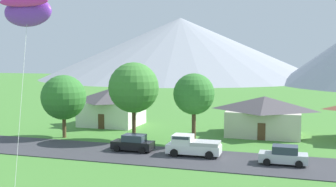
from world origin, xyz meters
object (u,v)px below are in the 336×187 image
object	(u,v)px
parked_car_black_mid_east	(133,143)
tree_center	(134,88)
house_leftmost	(112,106)
parked_car_silver_west_end	(284,156)
pickup_truck_white_east_side	(192,145)
kite_flyer_with_kite	(27,14)
tree_right_of_center	(194,94)
house_left_center	(264,115)
tree_left_of_center	(64,97)

from	to	relation	value
parked_car_black_mid_east	tree_center	bearing A→B (deg)	111.50
house_leftmost	parked_car_silver_west_end	distance (m)	28.59
house_leftmost	parked_car_silver_west_end	xyz separation A→B (m)	(24.03, -15.38, -1.85)
tree_center	pickup_truck_white_east_side	size ratio (longest dim) A/B	1.72
parked_car_black_mid_east	kite_flyer_with_kite	distance (m)	20.41
pickup_truck_white_east_side	kite_flyer_with_kite	distance (m)	21.09
parked_car_black_mid_east	kite_flyer_with_kite	xyz separation A→B (m)	(0.18, -16.97, 11.33)
kite_flyer_with_kite	house_leftmost	bearing A→B (deg)	106.63
tree_center	tree_right_of_center	xyz separation A→B (m)	(7.15, -0.33, -0.53)
house_left_center	parked_car_black_mid_east	xyz separation A→B (m)	(-11.91, -13.29, -1.62)
parked_car_black_mid_east	pickup_truck_white_east_side	world-z (taller)	pickup_truck_white_east_side
house_left_center	kite_flyer_with_kite	xyz separation A→B (m)	(-11.73, -30.26, 9.71)
pickup_truck_white_east_side	house_left_center	bearing A→B (deg)	67.08
house_leftmost	house_left_center	world-z (taller)	house_leftmost
tree_center	parked_car_silver_west_end	xyz separation A→B (m)	(16.82, -5.98, -5.27)
parked_car_black_mid_east	tree_right_of_center	bearing A→B (deg)	42.84
house_left_center	tree_right_of_center	world-z (taller)	tree_right_of_center
parked_car_silver_west_end	kite_flyer_with_kite	world-z (taller)	kite_flyer_with_kite
parked_car_silver_west_end	tree_center	bearing A→B (deg)	160.43
tree_center	parked_car_black_mid_east	xyz separation A→B (m)	(2.01, -5.10, -5.27)
house_left_center	tree_left_of_center	size ratio (longest dim) A/B	1.26
house_left_center	kite_flyer_with_kite	size ratio (longest dim) A/B	0.70
tree_right_of_center	house_left_center	bearing A→B (deg)	51.55
parked_car_silver_west_end	house_leftmost	bearing A→B (deg)	147.38
house_left_center	parked_car_silver_west_end	xyz separation A→B (m)	(2.90, -14.18, -1.62)
pickup_truck_white_east_side	tree_left_of_center	bearing A→B (deg)	165.10
house_left_center	tree_right_of_center	bearing A→B (deg)	-128.45
house_leftmost	kite_flyer_with_kite	size ratio (longest dim) A/B	0.63
parked_car_silver_west_end	tree_right_of_center	bearing A→B (deg)	149.71
tree_right_of_center	pickup_truck_white_east_side	world-z (taller)	tree_right_of_center
tree_left_of_center	pickup_truck_white_east_side	size ratio (longest dim) A/B	1.43
tree_left_of_center	pickup_truck_white_east_side	bearing A→B (deg)	-14.90
house_left_center	pickup_truck_white_east_side	distance (m)	14.63
kite_flyer_with_kite	pickup_truck_white_east_side	bearing A→B (deg)	70.24
tree_left_of_center	kite_flyer_with_kite	bearing A→B (deg)	-63.01
pickup_truck_white_east_side	kite_flyer_with_kite	size ratio (longest dim) A/B	0.39
house_left_center	tree_left_of_center	world-z (taller)	tree_left_of_center
parked_car_silver_west_end	pickup_truck_white_east_side	size ratio (longest dim) A/B	0.80
parked_car_silver_west_end	kite_flyer_with_kite	bearing A→B (deg)	-132.28
house_leftmost	pickup_truck_white_east_side	world-z (taller)	house_leftmost
tree_center	parked_car_silver_west_end	size ratio (longest dim) A/B	2.14
tree_left_of_center	kite_flyer_with_kite	xyz separation A→B (m)	(10.88, -21.36, 7.37)
parked_car_silver_west_end	pickup_truck_white_east_side	xyz separation A→B (m)	(-8.57, 0.77, 0.19)
parked_car_black_mid_east	tree_left_of_center	bearing A→B (deg)	157.68
tree_center	parked_car_black_mid_east	world-z (taller)	tree_center
parked_car_silver_west_end	parked_car_black_mid_east	bearing A→B (deg)	176.59
tree_center	pickup_truck_white_east_side	world-z (taller)	tree_center
house_leftmost	tree_right_of_center	bearing A→B (deg)	-34.13
tree_center	kite_flyer_with_kite	world-z (taller)	kite_flyer_with_kite
parked_car_silver_west_end	parked_car_black_mid_east	distance (m)	14.84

